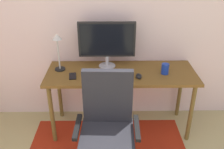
% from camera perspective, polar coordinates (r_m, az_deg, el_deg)
% --- Properties ---
extents(wall_back, '(6.00, 0.10, 2.60)m').
position_cam_1_polar(wall_back, '(2.75, 0.24, 14.85)').
color(wall_back, beige).
rests_on(wall_back, ground).
extents(desk, '(1.56, 0.57, 0.72)m').
position_cam_1_polar(desk, '(2.65, 2.09, -0.87)').
color(desk, brown).
rests_on(desk, ground).
extents(monitor, '(0.60, 0.18, 0.49)m').
position_cam_1_polar(monitor, '(2.63, -1.18, 7.65)').
color(monitor, '#B2B2B7').
rests_on(monitor, desk).
extents(keyboard, '(0.43, 0.13, 0.02)m').
position_cam_1_polar(keyboard, '(2.50, -0.85, -0.56)').
color(keyboard, white).
rests_on(keyboard, desk).
extents(computer_mouse, '(0.06, 0.10, 0.03)m').
position_cam_1_polar(computer_mouse, '(2.51, 6.12, -0.34)').
color(computer_mouse, black).
rests_on(computer_mouse, desk).
extents(coffee_cup, '(0.08, 0.08, 0.11)m').
position_cam_1_polar(coffee_cup, '(2.61, 12.00, 1.27)').
color(coffee_cup, '#18359B').
rests_on(coffee_cup, desk).
extents(cell_phone, '(0.09, 0.15, 0.01)m').
position_cam_1_polar(cell_phone, '(2.55, -8.97, -0.36)').
color(cell_phone, black).
rests_on(cell_phone, desk).
extents(desk_lamp, '(0.11, 0.11, 0.40)m').
position_cam_1_polar(desk_lamp, '(2.61, -12.30, 6.54)').
color(desk_lamp, black).
rests_on(desk_lamp, desk).
extents(office_chair, '(0.58, 0.58, 1.01)m').
position_cam_1_polar(office_chair, '(2.23, -1.04, -15.22)').
color(office_chair, slate).
rests_on(office_chair, ground).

